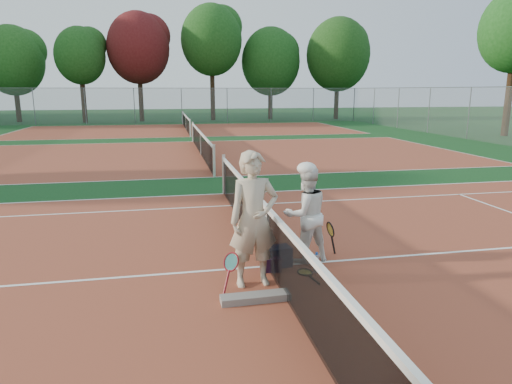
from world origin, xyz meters
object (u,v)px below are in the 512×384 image
(racket_red, at_px, (231,272))
(racket_black_held, at_px, (330,238))
(racket_spare, at_px, (305,272))
(sports_bag_purple, at_px, (272,264))
(water_bottle, at_px, (316,264))
(sports_bag_navy, at_px, (278,256))
(player_a, at_px, (254,220))
(player_b, at_px, (306,214))
(net_main, at_px, (267,237))

(racket_red, xyz_separation_m, racket_black_held, (1.91, 1.07, 0.03))
(racket_spare, bearing_deg, racket_black_held, -52.28)
(sports_bag_purple, xyz_separation_m, water_bottle, (0.67, -0.20, 0.04))
(racket_spare, bearing_deg, sports_bag_navy, 32.80)
(player_a, bearing_deg, water_bottle, 7.67)
(player_b, relative_size, racket_red, 3.03)
(sports_bag_purple, bearing_deg, racket_red, -143.93)
(sports_bag_navy, bearing_deg, racket_spare, -47.84)
(net_main, distance_m, racket_red, 1.05)
(racket_red, xyz_separation_m, sports_bag_purple, (0.74, 0.54, -0.15))
(racket_black_held, relative_size, water_bottle, 1.97)
(racket_red, bearing_deg, sports_bag_purple, -16.92)
(racket_red, relative_size, sports_bag_navy, 1.29)
(player_b, height_order, racket_red, player_b)
(net_main, bearing_deg, water_bottle, -29.39)
(racket_black_held, xyz_separation_m, racket_spare, (-0.68, -0.73, -0.28))
(sports_bag_navy, bearing_deg, racket_black_held, 18.40)
(sports_bag_navy, bearing_deg, sports_bag_purple, -125.60)
(racket_spare, bearing_deg, water_bottle, -101.49)
(sports_bag_navy, distance_m, water_bottle, 0.66)
(racket_spare, relative_size, water_bottle, 2.00)
(sports_bag_navy, bearing_deg, racket_red, -140.13)
(net_main, xyz_separation_m, racket_spare, (0.53, -0.39, -0.49))
(net_main, xyz_separation_m, player_b, (0.68, 0.14, 0.31))
(racket_red, relative_size, water_bottle, 1.80)
(sports_bag_purple, bearing_deg, racket_black_held, 24.72)
(player_a, relative_size, racket_red, 3.72)
(player_b, distance_m, racket_black_held, 0.76)
(net_main, relative_size, player_a, 5.48)
(player_b, bearing_deg, player_a, 24.69)
(player_a, xyz_separation_m, player_b, (1.03, 0.78, -0.19))
(sports_bag_navy, height_order, water_bottle, sports_bag_navy)
(racket_red, relative_size, racket_black_held, 0.91)
(racket_red, distance_m, sports_bag_navy, 1.15)
(racket_spare, height_order, sports_bag_navy, sports_bag_navy)
(player_b, distance_m, sports_bag_navy, 0.84)
(net_main, bearing_deg, player_b, 11.80)
(player_b, xyz_separation_m, racket_spare, (-0.16, -0.53, -0.80))
(player_a, bearing_deg, racket_black_held, 27.08)
(racket_spare, height_order, water_bottle, water_bottle)
(player_b, xyz_separation_m, water_bottle, (0.02, -0.54, -0.67))
(racket_spare, distance_m, sports_bag_navy, 0.54)
(net_main, relative_size, player_b, 6.74)
(net_main, xyz_separation_m, racket_red, (-0.70, -0.74, -0.24))
(racket_spare, bearing_deg, player_b, -25.77)
(player_b, height_order, sports_bag_navy, player_b)
(racket_red, distance_m, racket_spare, 1.30)
(net_main, bearing_deg, racket_spare, -36.71)
(racket_red, height_order, water_bottle, racket_red)
(sports_bag_purple, bearing_deg, sports_bag_navy, 54.40)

